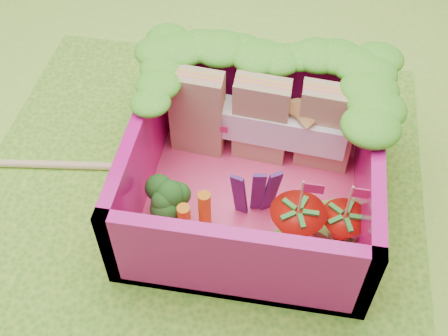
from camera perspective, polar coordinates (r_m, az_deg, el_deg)
ground at (r=3.33m, az=-2.59°, el=-2.44°), size 14.00×14.00×0.00m
placemat at (r=3.31m, az=-2.60°, el=-2.28°), size 2.60×2.60×0.03m
bento_floor at (r=3.23m, az=2.75°, el=-2.95°), size 1.30×1.30×0.05m
bento_box at (r=3.04m, az=2.93°, el=-0.06°), size 1.30×1.30×0.55m
lettuce_ruffle at (r=3.17m, az=4.37°, el=10.62°), size 1.43×0.83×0.11m
sandwich_stack at (r=3.23m, az=3.85°, el=4.83°), size 1.06×0.25×0.55m
broccoli at (r=2.97m, az=-5.87°, el=-3.32°), size 0.31×0.31×0.26m
carrot_sticks at (r=2.96m, az=-2.98°, el=-4.95°), size 0.16×0.17×0.26m
purple_wedges at (r=2.98m, az=3.29°, el=-2.52°), size 0.23×0.10×0.38m
strawberry_left at (r=2.92m, az=7.30°, el=-6.08°), size 0.28×0.28×0.52m
strawberry_right at (r=2.98m, az=11.84°, el=-6.11°), size 0.24×0.24×0.48m
snap_peas at (r=3.08m, az=9.42°, el=-6.15°), size 0.65×0.52×0.05m
chopsticks at (r=3.61m, az=-19.80°, el=0.41°), size 2.39×0.36×0.04m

